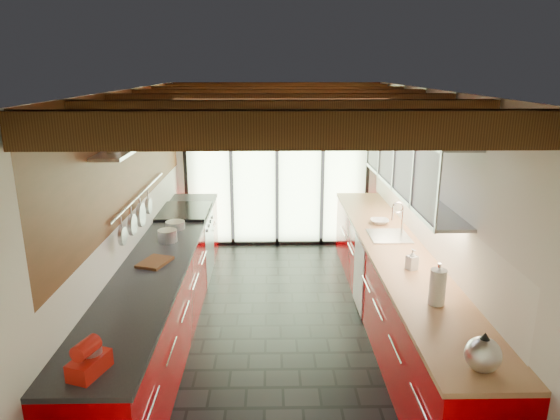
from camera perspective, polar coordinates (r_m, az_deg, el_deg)
The scene contains 18 objects.
ground at distance 5.80m, azimuth 0.04°, elevation -13.07°, with size 5.50×5.50×0.00m, color black.
room_shell at distance 5.20m, azimuth 0.04°, elevation 3.06°, with size 5.50×5.50×5.50m.
ceiling_beams at distance 5.46m, azimuth -0.04°, elevation 12.25°, with size 3.14×5.06×4.90m.
glass_door at distance 7.85m, azimuth -0.35°, elevation 7.51°, with size 2.95×0.10×2.90m.
left_counter at distance 5.71m, azimuth -13.01°, elevation -8.81°, with size 0.68×5.00×0.92m.
range_stove at distance 7.03m, azimuth -10.67°, elevation -3.81°, with size 0.66×0.90×0.97m.
right_counter at distance 5.76m, azimuth 12.96°, elevation -8.61°, with size 0.68×5.00×0.92m.
sink_assembly at distance 5.94m, azimuth 12.49°, elevation -2.62°, with size 0.45×0.52×0.43m.
upper_cabinets_right at distance 5.67m, azimuth 14.66°, elevation 5.64°, with size 0.34×3.00×3.00m.
left_wall_fixtures at distance 5.47m, azimuth -15.60°, elevation 5.54°, with size 0.28×2.60×0.96m.
stand_mixer at distance 3.55m, azimuth -20.97°, elevation -15.64°, with size 0.24×0.31×0.25m.
pot_large at distance 5.78m, azimuth -12.73°, elevation -2.88°, with size 0.22×0.22×0.14m, color silver.
pot_small at distance 6.22m, azimuth -11.88°, elevation -1.69°, with size 0.23×0.23×0.09m, color silver.
cutting_board at distance 5.19m, azimuth -14.11°, elevation -5.80°, with size 0.25×0.35×0.03m, color brown.
kettle at distance 3.60m, azimuth 22.20°, elevation -14.84°, with size 0.27×0.31×0.28m.
paper_towel at distance 4.35m, azimuth 17.56°, elevation -8.44°, with size 0.16×0.16×0.37m.
soap_bottle at distance 5.03m, azimuth 14.86°, elevation -5.47°, with size 0.09×0.10×0.21m, color silver.
bowl at distance 6.40m, azimuth 11.32°, elevation -1.30°, with size 0.23×0.23×0.06m, color silver.
Camera 1 is at (-0.10, -5.07, 2.82)m, focal length 32.00 mm.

